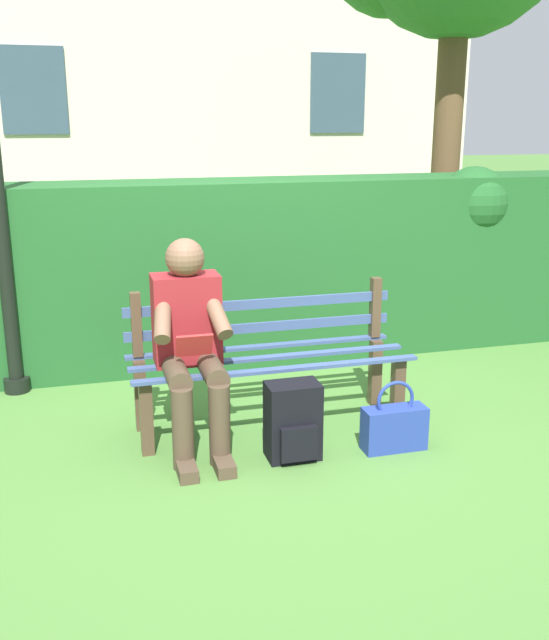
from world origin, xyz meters
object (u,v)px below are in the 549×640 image
Objects in this scene: backpack at (293,422)px; park_bench at (267,358)px; handbag at (394,426)px; person_seated at (190,339)px.

park_bench is at bearing -88.45° from backpack.
park_bench is at bearing -42.73° from handbag.
person_seated is at bearing -33.33° from backpack.
handbag is at bearing 137.27° from park_bench.
handbag is at bearing 174.92° from backpack.
handbag is at bearing 160.61° from person_seated.
park_bench is 4.07× the size of handbag.
person_seated is at bearing 19.12° from park_bench.
backpack is at bearing 146.67° from person_seated.
park_bench reaches higher than handbag.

